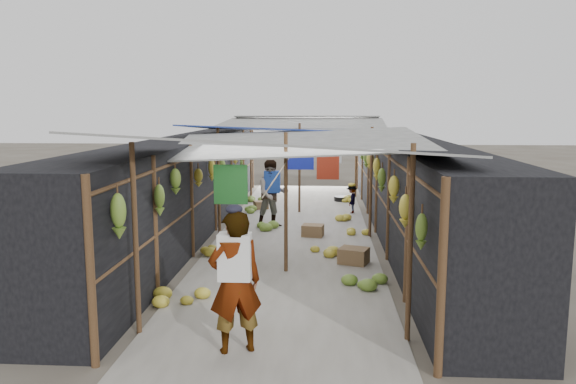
% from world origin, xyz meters
% --- Properties ---
extents(ground, '(80.00, 80.00, 0.00)m').
position_xyz_m(ground, '(0.00, 0.00, 0.00)').
color(ground, '#6B6356').
rests_on(ground, ground).
extents(aisle_slab, '(3.60, 16.00, 0.02)m').
position_xyz_m(aisle_slab, '(0.00, 6.50, 0.01)').
color(aisle_slab, '#9E998E').
rests_on(aisle_slab, ground).
extents(stall_left, '(1.40, 15.00, 2.30)m').
position_xyz_m(stall_left, '(-2.70, 6.50, 1.15)').
color(stall_left, black).
rests_on(stall_left, ground).
extents(stall_right, '(1.40, 15.00, 2.30)m').
position_xyz_m(stall_right, '(2.70, 6.50, 1.15)').
color(stall_right, black).
rests_on(stall_right, ground).
extents(crate_near, '(0.55, 0.46, 0.29)m').
position_xyz_m(crate_near, '(0.45, 5.91, 0.15)').
color(crate_near, brown).
rests_on(crate_near, ground).
extents(crate_mid, '(0.66, 0.59, 0.32)m').
position_xyz_m(crate_mid, '(1.29, 3.61, 0.16)').
color(crate_mid, brown).
rests_on(crate_mid, ground).
extents(crate_back, '(0.49, 0.46, 0.25)m').
position_xyz_m(crate_back, '(-1.18, 9.45, 0.13)').
color(crate_back, brown).
rests_on(crate_back, ground).
extents(black_basin, '(0.56, 0.56, 0.17)m').
position_xyz_m(black_basin, '(1.32, 11.07, 0.08)').
color(black_basin, black).
rests_on(black_basin, ground).
extents(vendor_elderly, '(0.77, 0.64, 1.82)m').
position_xyz_m(vendor_elderly, '(-0.40, -0.50, 0.91)').
color(vendor_elderly, white).
rests_on(vendor_elderly, ground).
extents(shopper_blue, '(1.01, 0.90, 1.73)m').
position_xyz_m(shopper_blue, '(-0.61, 6.96, 0.86)').
color(shopper_blue, '#1F309D').
rests_on(shopper_blue, ground).
extents(vendor_seated, '(0.40, 0.59, 0.83)m').
position_xyz_m(vendor_seated, '(1.51, 8.94, 0.42)').
color(vendor_seated, '#4D4942').
rests_on(vendor_seated, ground).
extents(market_canopy, '(5.62, 15.20, 2.77)m').
position_xyz_m(market_canopy, '(0.03, 6.84, 2.41)').
color(market_canopy, brown).
rests_on(market_canopy, ground).
extents(hanging_bananas, '(3.96, 14.17, 0.83)m').
position_xyz_m(hanging_bananas, '(-0.01, 5.89, 1.64)').
color(hanging_bananas, olive).
rests_on(hanging_bananas, ground).
extents(floor_bananas, '(3.77, 10.30, 0.36)m').
position_xyz_m(floor_bananas, '(-0.01, 5.57, 0.15)').
color(floor_bananas, gold).
rests_on(floor_bananas, ground).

